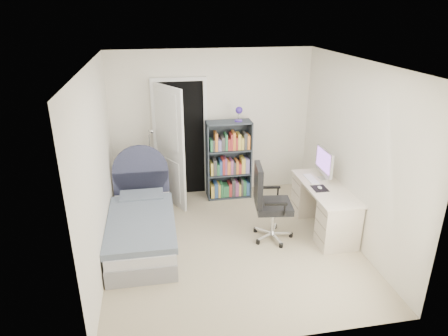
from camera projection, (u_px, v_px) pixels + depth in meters
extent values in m
cube|color=tan|center=(232.00, 245.00, 5.66)|extent=(3.40, 3.60, 0.05)
cube|color=white|center=(234.00, 61.00, 4.70)|extent=(3.40, 3.60, 0.05)
cube|color=silver|center=(212.00, 124.00, 6.84)|extent=(3.40, 0.05, 2.50)
cube|color=silver|center=(274.00, 235.00, 3.52)|extent=(3.40, 0.05, 2.50)
cube|color=silver|center=(96.00, 170.00, 4.90)|extent=(0.05, 3.60, 2.50)
cube|color=silver|center=(356.00, 153.00, 5.46)|extent=(0.05, 3.60, 2.50)
cube|color=black|center=(181.00, 140.00, 6.82)|extent=(0.80, 0.01, 2.00)
cube|color=white|center=(155.00, 142.00, 6.73)|extent=(0.06, 0.06, 2.00)
cube|color=white|center=(206.00, 139.00, 6.87)|extent=(0.06, 0.06, 2.00)
cube|color=white|center=(178.00, 79.00, 6.41)|extent=(0.92, 0.06, 0.06)
cube|color=white|center=(170.00, 148.00, 6.45)|extent=(0.43, 0.72, 2.00)
cube|color=gray|center=(143.00, 238.00, 5.58)|extent=(0.87, 1.83, 0.24)
cube|color=silver|center=(142.00, 226.00, 5.51)|extent=(0.86, 1.79, 0.15)
cube|color=slate|center=(141.00, 223.00, 5.39)|extent=(0.91, 1.55, 0.09)
cube|color=slate|center=(142.00, 197.00, 6.06)|extent=(0.65, 0.37, 0.11)
cube|color=#383B57|center=(142.00, 193.00, 6.35)|extent=(0.87, 0.06, 0.73)
cylinder|color=#383B57|center=(140.00, 172.00, 6.21)|extent=(0.87, 0.06, 0.87)
cylinder|color=#DEB288|center=(126.00, 193.00, 6.63)|extent=(0.03, 0.03, 0.48)
cylinder|color=#DEB288|center=(127.00, 185.00, 6.92)|extent=(0.03, 0.03, 0.48)
cylinder|color=#DEB288|center=(146.00, 191.00, 6.68)|extent=(0.03, 0.03, 0.48)
cylinder|color=#DEB288|center=(146.00, 183.00, 6.98)|extent=(0.03, 0.03, 0.48)
cube|color=#DEB288|center=(135.00, 176.00, 6.72)|extent=(0.39, 0.39, 0.03)
cube|color=#DEB288|center=(137.00, 192.00, 6.83)|extent=(0.35, 0.35, 0.02)
cube|color=#B24C33|center=(132.00, 174.00, 6.70)|extent=(0.15, 0.21, 0.03)
cube|color=#3F598C|center=(132.00, 173.00, 6.69)|extent=(0.14, 0.20, 0.03)
cube|color=#D8CC7F|center=(132.00, 171.00, 6.68)|extent=(0.13, 0.19, 0.03)
cylinder|color=silver|center=(154.00, 198.00, 6.98)|extent=(0.18, 0.18, 0.02)
cylinder|color=silver|center=(151.00, 165.00, 6.75)|extent=(0.01, 0.01, 1.24)
sphere|color=silver|center=(152.00, 131.00, 6.50)|extent=(0.07, 0.07, 0.07)
cube|color=#333D46|center=(207.00, 161.00, 6.77)|extent=(0.02, 0.32, 1.35)
cube|color=#333D46|center=(250.00, 159.00, 6.89)|extent=(0.02, 0.32, 1.35)
cube|color=#333D46|center=(229.00, 122.00, 6.58)|extent=(0.76, 0.32, 0.02)
cube|color=#333D46|center=(228.00, 195.00, 7.08)|extent=(0.76, 0.32, 0.02)
cube|color=#333D46|center=(227.00, 157.00, 6.97)|extent=(0.76, 0.01, 1.35)
cube|color=#333D46|center=(229.00, 173.00, 6.92)|extent=(0.72, 0.30, 0.02)
cube|color=#333D46|center=(229.00, 150.00, 6.76)|extent=(0.72, 0.30, 0.02)
cylinder|color=#3C2398|center=(238.00, 121.00, 6.60)|extent=(0.13, 0.13, 0.02)
cylinder|color=silver|center=(239.00, 115.00, 6.56)|extent=(0.02, 0.02, 0.17)
sphere|color=#3C2398|center=(239.00, 110.00, 6.50)|extent=(0.12, 0.12, 0.12)
cube|color=#D8BF4C|center=(212.00, 190.00, 6.96)|extent=(0.06, 0.23, 0.22)
cube|color=#335999|center=(215.00, 189.00, 6.97)|extent=(0.06, 0.23, 0.25)
cube|color=#D8BF4C|center=(219.00, 189.00, 6.98)|extent=(0.04, 0.23, 0.23)
cube|color=#337F4C|center=(221.00, 189.00, 6.98)|extent=(0.04, 0.23, 0.24)
cube|color=#337F4C|center=(224.00, 190.00, 7.00)|extent=(0.04, 0.23, 0.20)
cube|color=#337F4C|center=(226.00, 189.00, 7.01)|extent=(0.05, 0.23, 0.20)
cube|color=#B23333|center=(229.00, 188.00, 7.01)|extent=(0.05, 0.23, 0.23)
cube|color=#3F3F3F|center=(233.00, 186.00, 7.01)|extent=(0.05, 0.23, 0.30)
cube|color=#994C7F|center=(236.00, 187.00, 7.03)|extent=(0.06, 0.23, 0.25)
cube|color=#D8BF4C|center=(239.00, 188.00, 7.04)|extent=(0.03, 0.23, 0.21)
cube|color=#3F3F3F|center=(241.00, 186.00, 7.04)|extent=(0.04, 0.23, 0.28)
cube|color=#337F4C|center=(244.00, 187.00, 7.05)|extent=(0.05, 0.23, 0.26)
cube|color=#335999|center=(247.00, 187.00, 7.06)|extent=(0.05, 0.23, 0.23)
cube|color=#D8BF4C|center=(211.00, 168.00, 6.80)|extent=(0.04, 0.23, 0.22)
cube|color=#3F3F3F|center=(214.00, 166.00, 6.80)|extent=(0.06, 0.23, 0.27)
cube|color=#337F4C|center=(218.00, 168.00, 6.83)|extent=(0.04, 0.23, 0.18)
cube|color=#335999|center=(220.00, 166.00, 6.82)|extent=(0.04, 0.23, 0.25)
cube|color=#B23333|center=(223.00, 165.00, 6.82)|extent=(0.04, 0.23, 0.28)
cube|color=#994C7F|center=(225.00, 165.00, 6.83)|extent=(0.03, 0.23, 0.28)
cube|color=orange|center=(228.00, 166.00, 6.85)|extent=(0.05, 0.23, 0.23)
cube|color=#994C7F|center=(231.00, 166.00, 6.85)|extent=(0.04, 0.23, 0.24)
cube|color=#3F3F3F|center=(234.00, 167.00, 6.87)|extent=(0.04, 0.23, 0.21)
cube|color=orange|center=(236.00, 166.00, 6.87)|extent=(0.04, 0.23, 0.23)
cube|color=#B23333|center=(239.00, 167.00, 6.89)|extent=(0.04, 0.23, 0.17)
cube|color=#D8BF4C|center=(242.00, 164.00, 6.88)|extent=(0.06, 0.23, 0.27)
cube|color=#7F72B2|center=(246.00, 165.00, 6.90)|extent=(0.06, 0.23, 0.25)
cube|color=#337F4C|center=(211.00, 145.00, 6.64)|extent=(0.04, 0.23, 0.19)
cube|color=#3F3F3F|center=(213.00, 144.00, 6.65)|extent=(0.03, 0.23, 0.19)
cube|color=orange|center=(216.00, 141.00, 6.64)|extent=(0.04, 0.23, 0.30)
cube|color=#7F72B2|center=(219.00, 144.00, 6.67)|extent=(0.05, 0.23, 0.18)
cube|color=#3F3F3F|center=(222.00, 143.00, 6.67)|extent=(0.06, 0.23, 0.23)
cube|color=#337F4C|center=(226.00, 141.00, 6.67)|extent=(0.04, 0.23, 0.27)
cube|color=#B23333|center=(228.00, 143.00, 6.69)|extent=(0.04, 0.23, 0.20)
cube|color=#B23333|center=(231.00, 141.00, 6.68)|extent=(0.03, 0.23, 0.27)
cube|color=orange|center=(233.00, 140.00, 6.69)|extent=(0.04, 0.23, 0.30)
cube|color=#B23333|center=(236.00, 142.00, 6.71)|extent=(0.03, 0.23, 0.21)
cube|color=#D8BF4C|center=(238.00, 141.00, 6.71)|extent=(0.05, 0.23, 0.26)
cube|color=#D8BF4C|center=(241.00, 142.00, 6.73)|extent=(0.04, 0.23, 0.20)
cube|color=#3F3F3F|center=(245.00, 140.00, 6.72)|extent=(0.05, 0.23, 0.28)
cube|color=orange|center=(248.00, 141.00, 6.74)|extent=(0.04, 0.23, 0.24)
cube|color=beige|center=(326.00, 188.00, 5.80)|extent=(0.56, 1.41, 0.03)
cube|color=beige|center=(338.00, 225.00, 5.48)|extent=(0.52, 0.38, 0.66)
cube|color=beige|center=(311.00, 194.00, 6.38)|extent=(0.52, 0.38, 0.66)
cube|color=silver|center=(324.00, 178.00, 6.07)|extent=(0.15, 0.15, 0.01)
cube|color=silver|center=(326.00, 172.00, 6.03)|extent=(0.03, 0.06, 0.21)
cube|color=silver|center=(325.00, 161.00, 5.96)|extent=(0.04, 0.53, 0.38)
cube|color=#9754CE|center=(323.00, 160.00, 5.95)|extent=(0.00, 0.47, 0.30)
cube|color=white|center=(311.00, 179.00, 6.03)|extent=(0.12, 0.38, 0.02)
cube|color=black|center=(320.00, 188.00, 5.73)|extent=(0.21, 0.24, 0.00)
ellipsoid|color=white|center=(320.00, 187.00, 5.73)|extent=(0.06, 0.09, 0.03)
cube|color=silver|center=(282.00, 233.00, 5.79)|extent=(0.29, 0.08, 0.03)
cylinder|color=black|center=(291.00, 235.00, 5.81)|extent=(0.06, 0.06, 0.06)
cube|color=silver|center=(274.00, 229.00, 5.91)|extent=(0.16, 0.28, 0.03)
cylinder|color=black|center=(275.00, 226.00, 6.04)|extent=(0.06, 0.06, 0.06)
cube|color=silver|center=(264.00, 231.00, 5.85)|extent=(0.24, 0.23, 0.03)
cylinder|color=black|center=(255.00, 230.00, 5.94)|extent=(0.06, 0.06, 0.06)
cube|color=silver|center=(265.00, 237.00, 5.70)|extent=(0.27, 0.17, 0.03)
cylinder|color=black|center=(258.00, 242.00, 5.63)|extent=(0.06, 0.06, 0.06)
cube|color=silver|center=(277.00, 238.00, 5.66)|extent=(0.09, 0.29, 0.03)
cylinder|color=black|center=(281.00, 245.00, 5.55)|extent=(0.06, 0.06, 0.06)
cylinder|color=silver|center=(273.00, 221.00, 5.70)|extent=(0.06, 0.06, 0.43)
cube|color=black|center=(274.00, 206.00, 5.61)|extent=(0.55, 0.55, 0.09)
cube|color=black|center=(258.00, 185.00, 5.48)|extent=(0.13, 0.46, 0.56)
cube|color=black|center=(276.00, 204.00, 5.30)|extent=(0.31, 0.08, 0.03)
cube|color=black|center=(270.00, 187.00, 5.80)|extent=(0.31, 0.08, 0.03)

